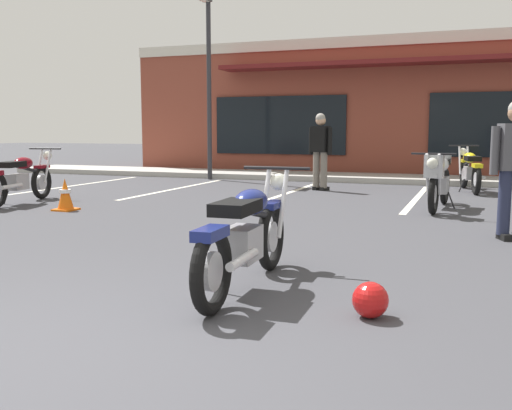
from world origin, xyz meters
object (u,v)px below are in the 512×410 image
object	(u,v)px
parking_lot_lamp_post	(207,60)
motorcycle_blue_standard	(20,178)
motorcycle_foreground_classic	(246,234)
motorcycle_green_cafe_racer	(470,170)
person_in_shorts_foreground	(320,147)
helmet_on_pavement	(370,300)
motorcycle_red_sportbike	(439,178)
traffic_cone	(65,195)

from	to	relation	value
parking_lot_lamp_post	motorcycle_blue_standard	bearing A→B (deg)	-99.99
motorcycle_foreground_classic	motorcycle_green_cafe_racer	xyz separation A→B (m)	(1.65, 8.94, 0.00)
motorcycle_blue_standard	person_in_shorts_foreground	size ratio (longest dim) A/B	1.25
person_in_shorts_foreground	helmet_on_pavement	bearing A→B (deg)	-73.26
motorcycle_red_sportbike	traffic_cone	xyz separation A→B (m)	(-5.76, -2.23, -0.27)
traffic_cone	parking_lot_lamp_post	size ratio (longest dim) A/B	0.11
helmet_on_pavement	traffic_cone	bearing A→B (deg)	146.06
motorcycle_foreground_classic	helmet_on_pavement	size ratio (longest dim) A/B	8.11
person_in_shorts_foreground	helmet_on_pavement	xyz separation A→B (m)	(2.53, -8.40, -0.82)
motorcycle_green_cafe_racer	person_in_shorts_foreground	size ratio (longest dim) A/B	1.25
traffic_cone	motorcycle_blue_standard	bearing A→B (deg)	160.69
traffic_cone	parking_lot_lamp_post	distance (m)	6.85
motorcycle_blue_standard	parking_lot_lamp_post	bearing A→B (deg)	80.01
motorcycle_foreground_classic	motorcycle_red_sportbike	bearing A→B (deg)	77.90
person_in_shorts_foreground	traffic_cone	xyz separation A→B (m)	(-3.13, -4.59, -0.69)
traffic_cone	motorcycle_foreground_classic	bearing A→B (deg)	-36.74
motorcycle_blue_standard	motorcycle_red_sportbike	bearing A→B (deg)	13.86
motorcycle_red_sportbike	motorcycle_green_cafe_racer	bearing A→B (deg)	82.28
motorcycle_red_sportbike	parking_lot_lamp_post	world-z (taller)	parking_lot_lamp_post
motorcycle_blue_standard	parking_lot_lamp_post	world-z (taller)	parking_lot_lamp_post
motorcycle_green_cafe_racer	parking_lot_lamp_post	distance (m)	7.09
motorcycle_green_cafe_racer	motorcycle_red_sportbike	bearing A→B (deg)	-97.72
person_in_shorts_foreground	traffic_cone	size ratio (longest dim) A/B	3.16
motorcycle_foreground_classic	motorcycle_green_cafe_racer	size ratio (longest dim) A/B	1.01
motorcycle_foreground_classic	motorcycle_green_cafe_racer	bearing A→B (deg)	79.51
person_in_shorts_foreground	parking_lot_lamp_post	bearing A→B (deg)	154.78
motorcycle_blue_standard	helmet_on_pavement	size ratio (longest dim) A/B	8.06
motorcycle_blue_standard	helmet_on_pavement	bearing A→B (deg)	-31.42
motorcycle_green_cafe_racer	motorcycle_blue_standard	bearing A→B (deg)	-146.17
person_in_shorts_foreground	parking_lot_lamp_post	xyz separation A→B (m)	(-3.47, 1.64, 2.15)
person_in_shorts_foreground	motorcycle_foreground_classic	bearing A→B (deg)	-79.93
motorcycle_foreground_classic	helmet_on_pavement	world-z (taller)	motorcycle_foreground_classic
traffic_cone	person_in_shorts_foreground	bearing A→B (deg)	55.69
motorcycle_foreground_classic	motorcycle_green_cafe_racer	world-z (taller)	same
motorcycle_foreground_classic	motorcycle_blue_standard	world-z (taller)	same
helmet_on_pavement	motorcycle_red_sportbike	bearing A→B (deg)	89.07
motorcycle_blue_standard	motorcycle_green_cafe_racer	xyz separation A→B (m)	(7.56, 5.07, 0.00)
motorcycle_red_sportbike	helmet_on_pavement	distance (m)	6.05
motorcycle_foreground_classic	parking_lot_lamp_post	bearing A→B (deg)	116.94
person_in_shorts_foreground	helmet_on_pavement	distance (m)	8.81
motorcycle_green_cafe_racer	traffic_cone	distance (m)	8.32
motorcycle_red_sportbike	person_in_shorts_foreground	bearing A→B (deg)	138.01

